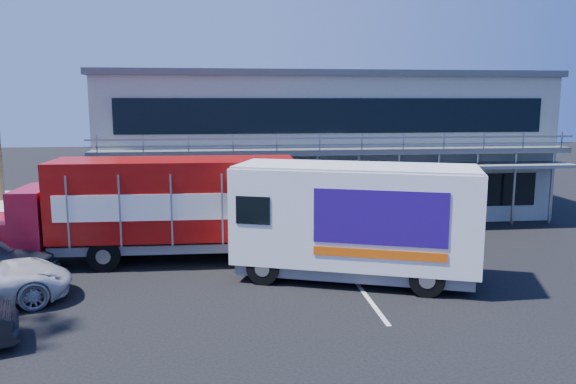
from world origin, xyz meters
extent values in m
plane|color=black|center=(0.00, 0.00, 0.00)|extent=(120.00, 120.00, 0.00)
cube|color=#979D90|center=(3.00, 15.00, 3.50)|extent=(22.00, 10.00, 7.00)
cube|color=#515454|center=(3.00, 15.00, 7.15)|extent=(22.40, 10.40, 0.30)
cube|color=#515454|center=(3.00, 9.40, 3.60)|extent=(22.00, 1.20, 0.25)
cube|color=gray|center=(3.00, 8.85, 4.10)|extent=(22.00, 0.08, 0.90)
cube|color=slate|center=(3.00, 9.10, 2.90)|extent=(22.00, 1.80, 0.15)
cube|color=black|center=(3.00, 9.98, 1.60)|extent=(20.00, 0.06, 1.60)
cube|color=black|center=(3.00, 9.98, 5.20)|extent=(20.00, 0.06, 1.60)
cube|color=maroon|center=(-10.17, 5.16, 1.08)|extent=(1.58, 2.47, 1.30)
cube|color=maroon|center=(-8.98, 5.13, 1.68)|extent=(1.15, 2.73, 2.27)
cube|color=black|center=(-8.98, 5.13, 2.33)|extent=(0.12, 2.30, 0.76)
cube|color=#9C0E09|center=(-4.00, 5.00, 2.38)|extent=(8.73, 2.93, 2.81)
cube|color=slate|center=(-4.00, 5.00, 0.70)|extent=(8.72, 2.53, 0.32)
cube|color=white|center=(-4.04, 3.64, 2.27)|extent=(7.96, 0.24, 0.92)
cube|color=white|center=(-3.96, 6.36, 2.27)|extent=(7.96, 0.24, 0.92)
cylinder|color=black|center=(-9.87, 3.97, 0.56)|extent=(1.13, 0.31, 1.13)
cylinder|color=black|center=(-9.81, 6.35, 0.56)|extent=(1.13, 0.31, 1.13)
cylinder|color=black|center=(-6.41, 3.87, 0.56)|extent=(1.13, 0.31, 1.13)
cylinder|color=black|center=(-6.35, 6.25, 0.56)|extent=(1.13, 0.31, 1.13)
cylinder|color=black|center=(-1.22, 3.74, 0.56)|extent=(1.13, 0.31, 1.13)
cylinder|color=black|center=(-1.16, 6.12, 0.56)|extent=(1.13, 0.31, 1.13)
cube|color=white|center=(2.00, 2.00, 2.18)|extent=(8.27, 5.20, 3.13)
cube|color=slate|center=(2.00, 2.00, 0.45)|extent=(7.89, 4.84, 0.39)
cube|color=black|center=(-1.66, 3.33, 2.52)|extent=(0.81, 2.09, 1.06)
cube|color=white|center=(2.00, 2.00, 3.78)|extent=(8.11, 5.10, 0.09)
cube|color=#280C73|center=(2.38, 0.42, 2.40)|extent=(3.79, 1.41, 1.68)
cube|color=#280C73|center=(3.31, 2.97, 2.40)|extent=(3.79, 1.41, 1.68)
cube|color=#F2590C|center=(2.37, 0.41, 1.29)|extent=(3.79, 1.40, 0.28)
cylinder|color=black|center=(-1.03, 1.84, 0.54)|extent=(1.10, 0.63, 1.07)
cylinder|color=black|center=(-0.22, 4.07, 0.54)|extent=(1.10, 0.63, 1.07)
cylinder|color=black|center=(3.80, 0.08, 0.54)|extent=(1.10, 0.63, 1.07)
cylinder|color=black|center=(4.61, 2.31, 0.54)|extent=(1.10, 0.63, 1.07)
camera|label=1|loc=(-2.35, -15.59, 5.87)|focal=35.00mm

